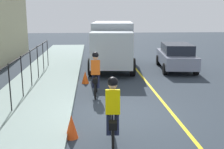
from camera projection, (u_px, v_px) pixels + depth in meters
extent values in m
plane|color=#2A333C|center=(125.00, 114.00, 9.43)|extent=(80.00, 80.00, 0.00)
cube|color=yellow|center=(171.00, 112.00, 9.55)|extent=(36.00, 0.12, 0.01)
cube|color=gray|center=(23.00, 114.00, 9.17)|extent=(40.00, 3.20, 0.15)
cylinder|color=black|center=(10.00, 88.00, 9.12)|extent=(0.04, 0.04, 1.60)
cylinder|color=black|center=(22.00, 76.00, 10.72)|extent=(0.04, 0.04, 1.60)
cylinder|color=black|center=(31.00, 68.00, 12.33)|extent=(0.04, 0.04, 1.60)
cylinder|color=black|center=(38.00, 62.00, 13.93)|extent=(0.04, 0.04, 1.60)
cylinder|color=black|center=(43.00, 57.00, 15.53)|extent=(0.04, 0.04, 1.60)
cylinder|color=black|center=(48.00, 53.00, 17.14)|extent=(0.04, 0.04, 1.60)
cube|color=black|center=(15.00, 61.00, 9.76)|extent=(14.82, 0.04, 0.04)
torus|color=black|center=(96.00, 85.00, 11.98)|extent=(0.66, 0.10, 0.66)
torus|color=black|center=(95.00, 91.00, 10.96)|extent=(0.66, 0.10, 0.66)
cube|color=black|center=(96.00, 82.00, 11.42)|extent=(0.93, 0.10, 0.24)
cylinder|color=black|center=(96.00, 79.00, 11.24)|extent=(0.03, 0.03, 0.35)
cube|color=#D05616|center=(95.00, 67.00, 11.18)|extent=(0.36, 0.38, 0.63)
sphere|color=tan|center=(95.00, 57.00, 11.14)|extent=(0.22, 0.22, 0.22)
sphere|color=black|center=(95.00, 55.00, 11.13)|extent=(0.26, 0.26, 0.26)
cylinder|color=#191E38|center=(93.00, 80.00, 11.28)|extent=(0.34, 0.14, 0.65)
cylinder|color=#191E38|center=(98.00, 80.00, 11.28)|extent=(0.34, 0.14, 0.65)
cube|color=black|center=(95.00, 81.00, 10.91)|extent=(0.25, 0.22, 0.18)
torus|color=black|center=(112.00, 125.00, 7.64)|extent=(0.66, 0.10, 0.66)
torus|color=black|center=(113.00, 142.00, 6.62)|extent=(0.66, 0.10, 0.66)
cube|color=black|center=(113.00, 124.00, 7.08)|extent=(0.93, 0.10, 0.24)
cylinder|color=black|center=(113.00, 121.00, 6.90)|extent=(0.03, 0.03, 0.35)
cube|color=yellow|center=(113.00, 102.00, 6.84)|extent=(0.36, 0.38, 0.63)
sphere|color=tan|center=(113.00, 85.00, 6.80)|extent=(0.22, 0.22, 0.22)
sphere|color=black|center=(113.00, 82.00, 6.79)|extent=(0.26, 0.26, 0.26)
cylinder|color=#191E38|center=(109.00, 122.00, 6.94)|extent=(0.34, 0.14, 0.65)
cylinder|color=#191E38|center=(117.00, 122.00, 6.94)|extent=(0.34, 0.14, 0.65)
cube|color=black|center=(113.00, 125.00, 6.58)|extent=(0.25, 0.22, 0.18)
cube|color=gray|center=(176.00, 59.00, 16.72)|extent=(4.57, 2.28, 0.70)
cube|color=#1E232D|center=(177.00, 49.00, 16.39)|extent=(2.63, 1.85, 0.56)
cylinder|color=black|center=(158.00, 60.00, 18.28)|extent=(0.66, 0.29, 0.64)
cylinder|color=black|center=(184.00, 60.00, 18.22)|extent=(0.66, 0.29, 0.64)
cylinder|color=black|center=(165.00, 69.00, 15.36)|extent=(0.66, 0.29, 0.64)
cylinder|color=black|center=(196.00, 69.00, 15.30)|extent=(0.66, 0.29, 0.64)
cube|color=#A6B1BA|center=(113.00, 40.00, 18.03)|extent=(4.97, 2.84, 2.30)
cube|color=silver|center=(112.00, 50.00, 14.74)|extent=(2.02, 2.37, 1.90)
cylinder|color=black|center=(132.00, 67.00, 15.06)|extent=(0.98, 0.39, 0.96)
cylinder|color=black|center=(91.00, 67.00, 15.10)|extent=(0.98, 0.39, 0.96)
cylinder|color=black|center=(129.00, 55.00, 19.30)|extent=(0.98, 0.39, 0.96)
cylinder|color=black|center=(97.00, 55.00, 19.34)|extent=(0.98, 0.39, 0.96)
cone|color=#FE4E17|center=(71.00, 126.00, 7.54)|extent=(0.36, 0.36, 0.67)
cone|color=#FD5513|center=(85.00, 77.00, 13.47)|extent=(0.36, 0.36, 0.60)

